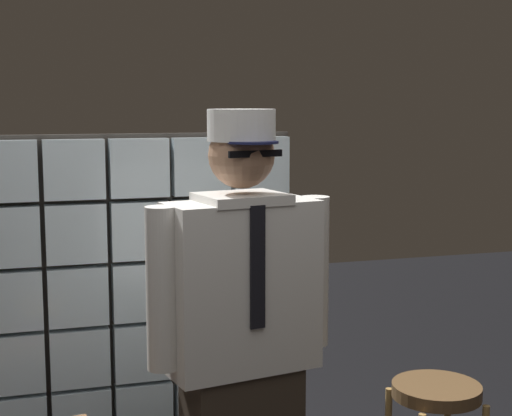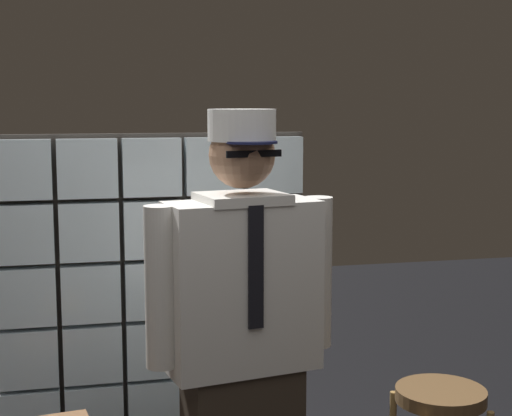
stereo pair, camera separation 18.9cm
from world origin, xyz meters
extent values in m
cube|color=silver|center=(-0.29, 1.25, 0.42)|extent=(0.27, 0.08, 0.27)
cube|color=silver|center=(0.00, 1.25, 0.42)|extent=(0.27, 0.08, 0.27)
cube|color=silver|center=(0.29, 1.25, 0.42)|extent=(0.27, 0.08, 0.27)
cube|color=silver|center=(0.57, 1.25, 0.42)|extent=(0.27, 0.08, 0.27)
cube|color=silver|center=(-0.57, 1.25, 0.71)|extent=(0.27, 0.08, 0.27)
cube|color=silver|center=(-0.29, 1.25, 0.71)|extent=(0.27, 0.08, 0.27)
cube|color=silver|center=(0.00, 1.25, 0.71)|extent=(0.27, 0.08, 0.27)
cube|color=silver|center=(0.29, 1.25, 0.71)|extent=(0.27, 0.08, 0.27)
cube|color=silver|center=(0.57, 1.25, 0.71)|extent=(0.27, 0.08, 0.27)
cube|color=silver|center=(-0.57, 1.25, 0.99)|extent=(0.27, 0.08, 0.27)
cube|color=silver|center=(-0.29, 1.25, 0.99)|extent=(0.27, 0.08, 0.27)
cube|color=silver|center=(0.00, 1.25, 0.99)|extent=(0.27, 0.08, 0.27)
cube|color=silver|center=(0.29, 1.25, 0.99)|extent=(0.27, 0.08, 0.27)
cube|color=silver|center=(0.57, 1.25, 0.99)|extent=(0.27, 0.08, 0.27)
cube|color=silver|center=(-0.57, 1.25, 1.28)|extent=(0.27, 0.08, 0.27)
cube|color=silver|center=(-0.29, 1.25, 1.28)|extent=(0.27, 0.08, 0.27)
cube|color=silver|center=(0.00, 1.25, 1.28)|extent=(0.27, 0.08, 0.27)
cube|color=silver|center=(0.29, 1.25, 1.28)|extent=(0.27, 0.08, 0.27)
cube|color=silver|center=(0.57, 1.25, 1.28)|extent=(0.27, 0.08, 0.27)
cube|color=silver|center=(-0.57, 1.25, 1.57)|extent=(0.27, 0.08, 0.27)
cube|color=silver|center=(-0.29, 1.25, 1.57)|extent=(0.27, 0.08, 0.27)
cube|color=silver|center=(0.00, 1.25, 1.57)|extent=(0.27, 0.08, 0.27)
cube|color=silver|center=(0.29, 1.25, 1.57)|extent=(0.27, 0.08, 0.27)
cube|color=silver|center=(0.57, 1.25, 1.57)|extent=(0.27, 0.08, 0.27)
cube|color=#38332D|center=(0.00, 1.30, 0.85)|extent=(1.45, 0.02, 1.74)
cube|color=silver|center=(0.24, 0.41, 1.19)|extent=(0.59, 0.33, 0.63)
cube|color=black|center=(0.26, 0.28, 1.29)|extent=(0.06, 0.02, 0.44)
cube|color=silver|center=(0.24, 0.41, 1.52)|extent=(0.34, 0.30, 0.04)
sphere|color=#A87A5B|center=(0.24, 0.41, 1.67)|extent=(0.24, 0.24, 0.24)
ellipsoid|color=black|center=(0.25, 0.36, 1.63)|extent=(0.17, 0.11, 0.11)
cube|color=black|center=(0.26, 0.30, 1.68)|extent=(0.20, 0.05, 0.02)
cylinder|color=#191E47|center=(0.26, 0.32, 1.72)|extent=(0.21, 0.21, 0.01)
cylinder|color=white|center=(0.24, 0.41, 1.78)|extent=(0.24, 0.24, 0.11)
cylinder|color=silver|center=(0.54, 0.46, 1.22)|extent=(0.13, 0.13, 0.58)
cylinder|color=silver|center=(-0.06, 0.35, 1.22)|extent=(0.13, 0.13, 0.58)
cylinder|color=brown|center=(0.97, 0.27, 0.77)|extent=(0.34, 0.34, 0.05)
camera|label=1|loc=(-0.53, -2.27, 1.86)|focal=54.92mm
camera|label=2|loc=(-0.35, -2.32, 1.86)|focal=54.92mm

